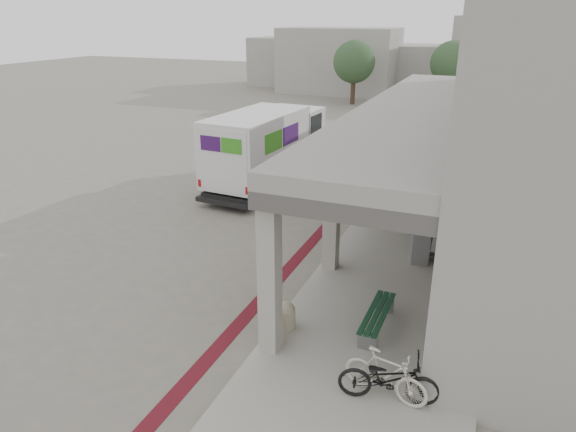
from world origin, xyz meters
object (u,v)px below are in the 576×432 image
at_px(bicycle_cream, 386,375).
at_px(bicycle_black, 389,379).
at_px(bench, 377,317).
at_px(fedex_truck, 268,146).
at_px(utility_cabinet, 420,244).

bearing_deg(bicycle_cream, bicycle_black, -123.58).
bearing_deg(bench, bicycle_black, -71.22).
distance_m(fedex_truck, utility_cabinet, 8.63).
relative_size(bench, utility_cabinet, 1.81).
height_order(fedex_truck, bench, fedex_truck).
height_order(bicycle_black, bicycle_cream, bicycle_cream).
bearing_deg(fedex_truck, bicycle_cream, -52.41).
bearing_deg(bicycle_cream, utility_cabinet, 14.02).
bearing_deg(bicycle_black, bench, 6.98).
xyz_separation_m(utility_cabinet, bicycle_cream, (0.30, -5.85, -0.04)).
bearing_deg(bicycle_black, utility_cabinet, -7.62).
xyz_separation_m(bench, bicycle_black, (0.70, -2.12, 0.15)).
bearing_deg(bicycle_black, fedex_truck, 22.49).
xyz_separation_m(bench, utility_cabinet, (0.32, 3.79, 0.20)).
bearing_deg(bench, fedex_truck, 127.39).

